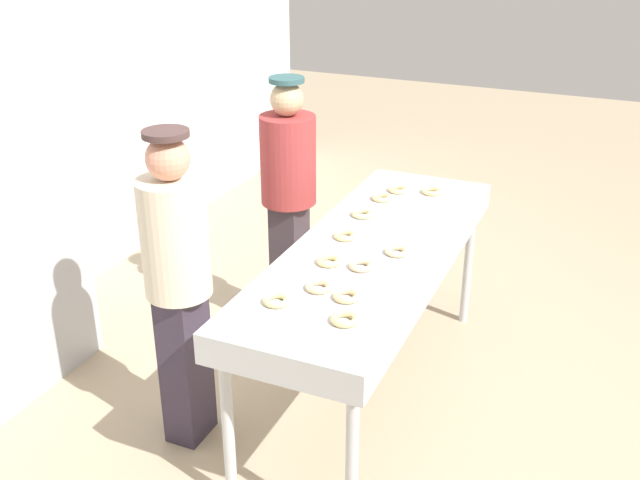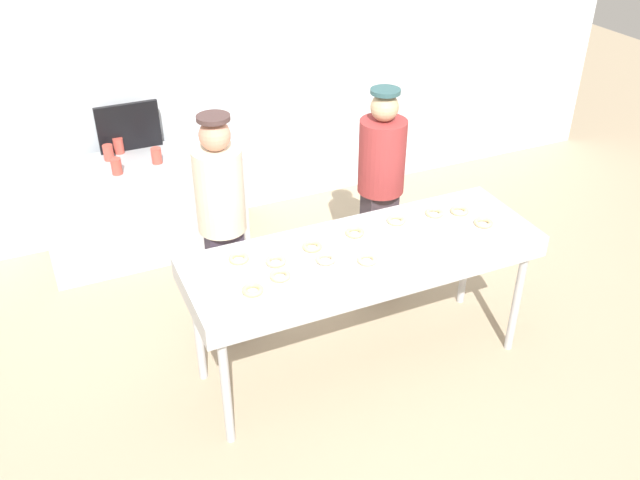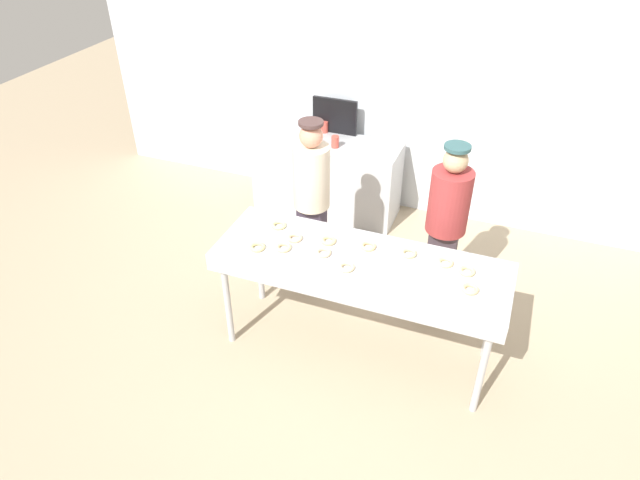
{
  "view_description": "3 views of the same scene",
  "coord_description": "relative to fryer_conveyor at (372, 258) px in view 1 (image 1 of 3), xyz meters",
  "views": [
    {
      "loc": [
        -3.4,
        -1.19,
        2.63
      ],
      "look_at": [
        -0.15,
        0.24,
        1.01
      ],
      "focal_mm": 41.93,
      "sensor_mm": 36.0,
      "label": 1
    },
    {
      "loc": [
        -1.74,
        -3.2,
        3.3
      ],
      "look_at": [
        -0.28,
        0.06,
        1.06
      ],
      "focal_mm": 38.37,
      "sensor_mm": 36.0,
      "label": 2
    },
    {
      "loc": [
        0.96,
        -3.38,
        3.62
      ],
      "look_at": [
        -0.38,
        0.1,
        0.98
      ],
      "focal_mm": 31.9,
      "sensor_mm": 36.0,
      "label": 3
    }
  ],
  "objects": [
    {
      "name": "ground_plane",
      "position": [
        0.0,
        0.0,
        -0.89
      ],
      "size": [
        16.0,
        16.0,
        0.0
      ],
      "primitive_type": "plane",
      "color": "tan"
    },
    {
      "name": "back_wall",
      "position": [
        0.0,
        2.48,
        0.53
      ],
      "size": [
        8.0,
        0.12,
        2.84
      ],
      "primitive_type": "cube",
      "color": "silver",
      "rests_on": "ground"
    },
    {
      "name": "fryer_conveyor",
      "position": [
        0.0,
        0.0,
        0.0
      ],
      "size": [
        2.3,
        0.77,
        0.97
      ],
      "color": "#B7BABF",
      "rests_on": "ground"
    },
    {
      "name": "plain_donut_0",
      "position": [
        -0.06,
        -0.15,
        0.1
      ],
      "size": [
        0.15,
        0.15,
        0.03
      ],
      "primitive_type": "torus",
      "rotation": [
        0.0,
        0.0,
        0.19
      ],
      "color": "beige",
      "rests_on": "fryer_conveyor"
    },
    {
      "name": "plain_donut_1",
      "position": [
        0.33,
        0.19,
        0.1
      ],
      "size": [
        0.17,
        0.17,
        0.03
      ],
      "primitive_type": "torus",
      "rotation": [
        0.0,
        0.0,
        2.08
      ],
      "color": "beige",
      "rests_on": "fryer_conveyor"
    },
    {
      "name": "plain_donut_2",
      "position": [
        -0.8,
        -0.16,
        0.1
      ],
      "size": [
        0.16,
        0.16,
        0.03
      ],
      "primitive_type": "torus",
      "rotation": [
        0.0,
        0.0,
        0.38
      ],
      "color": "#E9D184",
      "rests_on": "fryer_conveyor"
    },
    {
      "name": "plain_donut_3",
      "position": [
        0.62,
        0.17,
        0.1
      ],
      "size": [
        0.15,
        0.15,
        0.03
      ],
      "primitive_type": "torus",
      "rotation": [
        0.0,
        0.0,
        2.9
      ],
      "color": "#EFD58D",
      "rests_on": "fryer_conveyor"
    },
    {
      "name": "plain_donut_4",
      "position": [
        0.8,
        0.12,
        0.1
      ],
      "size": [
        0.15,
        0.15,
        0.03
      ],
      "primitive_type": "torus",
      "rotation": [
        0.0,
        0.0,
        2.9
      ],
      "color": "#F6D58C",
      "rests_on": "fryer_conveyor"
    },
    {
      "name": "plain_donut_5",
      "position": [
        -0.58,
        0.06,
        0.1
      ],
      "size": [
        0.15,
        0.15,
        0.03
      ],
      "primitive_type": "torus",
      "rotation": [
        0.0,
        0.0,
        2.88
      ],
      "color": "#F5C88F",
      "rests_on": "fryer_conveyor"
    },
    {
      "name": "plain_donut_6",
      "position": [
        -0.31,
        0.12,
        0.1
      ],
      "size": [
        0.18,
        0.18,
        0.03
      ],
      "primitive_type": "torus",
      "rotation": [
        0.0,
        0.0,
        2.33
      ],
      "color": "#F1CD84",
      "rests_on": "fryer_conveyor"
    },
    {
      "name": "plain_donut_7",
      "position": [
        0.01,
        0.16,
        0.1
      ],
      "size": [
        0.15,
        0.15,
        0.03
      ],
      "primitive_type": "torus",
      "rotation": [
        0.0,
        0.0,
        1.79
      ],
      "color": "#F7CD83",
      "rests_on": "fryer_conveyor"
    },
    {
      "name": "plain_donut_8",
      "position": [
        -0.61,
        -0.09,
        0.1
      ],
      "size": [
        0.16,
        0.16,
        0.03
      ],
      "primitive_type": "torus",
      "rotation": [
        0.0,
        0.0,
        1.2
      ],
      "color": "#EFCD8B",
      "rests_on": "fryer_conveyor"
    },
    {
      "name": "plain_donut_9",
      "position": [
        -0.29,
        -0.05,
        0.1
      ],
      "size": [
        0.18,
        0.18,
        0.03
      ],
      "primitive_type": "torus",
      "rotation": [
        0.0,
        0.0,
        2.42
      ],
      "color": "beige",
      "rests_on": "fryer_conveyor"
    },
    {
      "name": "plain_donut_10",
      "position": [
        -0.77,
        0.18,
        0.1
      ],
      "size": [
        0.16,
        0.16,
        0.03
      ],
      "primitive_type": "torus",
      "rotation": [
        0.0,
        0.0,
        1.89
      ],
      "color": "#E5D389",
      "rests_on": "fryer_conveyor"
    },
    {
      "name": "plain_donut_11",
      "position": [
        0.85,
        -0.08,
        0.1
      ],
      "size": [
        0.18,
        0.18,
        0.03
      ],
      "primitive_type": "torus",
      "rotation": [
        0.0,
        0.0,
        0.89
      ],
      "color": "#F4CB87",
      "rests_on": "fryer_conveyor"
    },
    {
      "name": "worker_baker",
      "position": [
        0.52,
        0.75,
        0.07
      ],
      "size": [
        0.34,
        0.34,
        1.68
      ],
      "rotation": [
        0.0,
        0.0,
        3.22
      ],
      "color": "#372D34",
      "rests_on": "ground"
    },
    {
      "name": "worker_assistant",
      "position": [
        -0.71,
        0.75,
        0.07
      ],
      "size": [
        0.33,
        0.33,
        1.69
      ],
      "rotation": [
        0.0,
        0.0,
        3.13
      ],
      "color": "#312838",
      "rests_on": "ground"
    }
  ]
}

